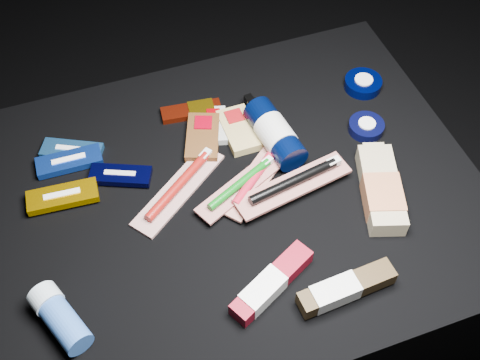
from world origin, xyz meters
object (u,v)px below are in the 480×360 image
object	(u,v)px
lotion_bottle	(275,133)
deodorant_stick	(60,317)
bodywash_bottle	(381,190)
toothpaste_carton_red	(269,286)

from	to	relation	value
lotion_bottle	deodorant_stick	world-z (taller)	lotion_bottle
lotion_bottle	bodywash_bottle	bearing A→B (deg)	-60.52
lotion_bottle	toothpaste_carton_red	distance (m)	0.34
toothpaste_carton_red	deodorant_stick	bearing A→B (deg)	143.61
lotion_bottle	toothpaste_carton_red	bearing A→B (deg)	-120.28
deodorant_stick	toothpaste_carton_red	world-z (taller)	deodorant_stick
lotion_bottle	bodywash_bottle	size ratio (longest dim) A/B	1.00
bodywash_bottle	toothpaste_carton_red	xyz separation A→B (m)	(-0.28, -0.12, -0.00)
bodywash_bottle	toothpaste_carton_red	world-z (taller)	bodywash_bottle
toothpaste_carton_red	lotion_bottle	bearing A→B (deg)	39.84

